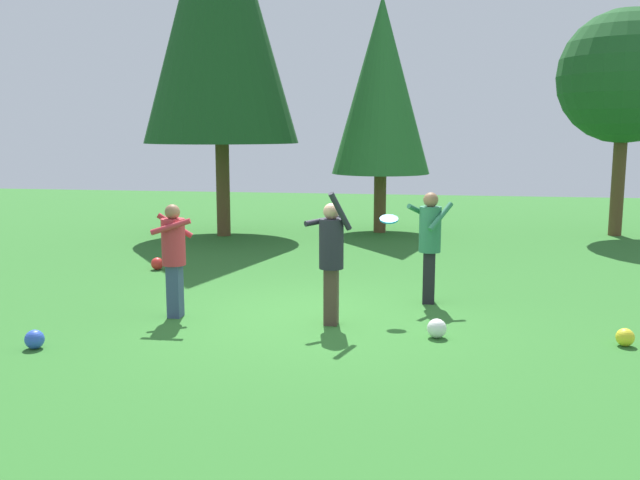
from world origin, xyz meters
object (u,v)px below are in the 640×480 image
object	(u,v)px
person_bystander	(174,251)
ball_blue	(35,339)
tree_left	(219,2)
frisbee	(389,219)
person_thrower	(331,253)
ball_yellow	(625,337)
person_catcher	(430,238)
tree_center	(381,86)
tree_far_right	(625,77)
ball_white	(437,328)
ball_red	(157,264)

from	to	relation	value
person_bystander	ball_blue	bearing A→B (deg)	-137.74
ball_blue	tree_left	world-z (taller)	tree_left
person_bystander	frisbee	world-z (taller)	person_bystander
person_thrower	tree_left	size ratio (longest dim) A/B	0.20
person_thrower	person_bystander	size ratio (longest dim) A/B	1.14
frisbee	ball_yellow	bearing A→B (deg)	-19.70
person_catcher	tree_center	world-z (taller)	tree_center
person_thrower	frisbee	distance (m)	1.11
person_thrower	ball_blue	distance (m)	3.98
tree_far_right	person_bystander	bearing A→B (deg)	-131.42
person_bystander	tree_left	xyz separation A→B (m)	(-1.69, 7.76, 4.84)
person_bystander	ball_yellow	bearing A→B (deg)	-16.75
person_catcher	ball_white	bearing A→B (deg)	42.97
person_bystander	ball_red	size ratio (longest dim) A/B	6.82
ball_red	ball_blue	distance (m)	4.96
ball_yellow	ball_blue	xyz separation A→B (m)	(-7.29, -1.32, 0.01)
person_thrower	tree_left	xyz separation A→B (m)	(-3.99, 7.77, 4.80)
person_thrower	ball_yellow	bearing A→B (deg)	-49.90
person_bystander	tree_center	bearing A→B (deg)	62.88
frisbee	tree_left	world-z (taller)	tree_left
ball_red	ball_yellow	world-z (taller)	ball_red
tree_left	frisbee	bearing A→B (deg)	-56.18
tree_left	ball_blue	bearing A→B (deg)	-86.96
person_catcher	tree_left	size ratio (longest dim) A/B	0.19
tree_far_right	tree_left	bearing A→B (deg)	-170.41
ball_red	tree_left	xyz separation A→B (m)	(-0.06, 4.53, 5.70)
person_bystander	ball_red	distance (m)	3.72
person_bystander	tree_left	distance (m)	9.30
person_thrower	frisbee	size ratio (longest dim) A/B	6.45
ball_yellow	frisbee	bearing A→B (deg)	160.30
ball_white	tree_far_right	distance (m)	11.56
person_thrower	tree_center	distance (m)	9.47
person_catcher	ball_blue	size ratio (longest dim) A/B	7.29
person_catcher	frisbee	world-z (taller)	person_catcher
tree_far_right	tree_center	xyz separation A→B (m)	(-6.08, -0.42, -0.18)
ball_red	ball_white	world-z (taller)	ball_white
frisbee	tree_center	size ratio (longest dim) A/B	0.05
person_bystander	frisbee	xyz separation A→B (m)	(3.04, 0.71, 0.44)
person_catcher	ball_blue	world-z (taller)	person_catcher
person_catcher	ball_yellow	world-z (taller)	person_catcher
tree_center	ball_yellow	bearing A→B (deg)	-67.78
ball_yellow	ball_white	bearing A→B (deg)	-179.14
ball_red	ball_yellow	size ratio (longest dim) A/B	1.06
person_bystander	ball_yellow	size ratio (longest dim) A/B	7.23
person_thrower	person_bystander	bearing A→B (deg)	135.37
person_thrower	person_catcher	distance (m)	1.97
ball_white	frisbee	bearing A→B (deg)	122.51
person_catcher	frisbee	xyz separation A→B (m)	(-0.59, -0.73, 0.37)
person_catcher	tree_center	xyz separation A→B (m)	(-1.38, 7.59, 2.80)
person_catcher	ball_blue	distance (m)	5.83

